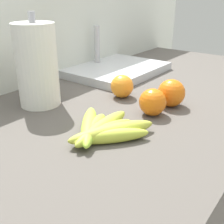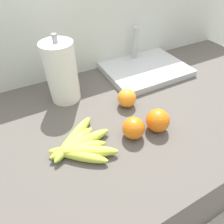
% 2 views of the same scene
% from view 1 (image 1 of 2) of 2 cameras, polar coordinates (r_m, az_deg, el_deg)
% --- Properties ---
extents(counter, '(1.63, 0.76, 0.92)m').
position_cam_1_polar(counter, '(1.18, 4.68, -18.35)').
color(counter, '#514C47').
rests_on(counter, ground).
extents(wall_back, '(2.03, 0.06, 1.30)m').
position_cam_1_polar(wall_back, '(1.29, -10.40, -4.38)').
color(wall_back, silver).
rests_on(wall_back, ground).
extents(banana_bunch, '(0.22, 0.23, 0.04)m').
position_cam_1_polar(banana_bunch, '(0.67, -2.07, -3.70)').
color(banana_bunch, '#BBCA3F').
rests_on(banana_bunch, counter).
extents(orange_back_right, '(0.08, 0.08, 0.08)m').
position_cam_1_polar(orange_back_right, '(0.78, 8.38, 2.03)').
color(orange_back_right, orange).
rests_on(orange_back_right, counter).
extents(orange_right, '(0.08, 0.08, 0.08)m').
position_cam_1_polar(orange_right, '(0.86, 12.13, 3.86)').
color(orange_right, orange).
rests_on(orange_right, counter).
extents(orange_back_left, '(0.08, 0.08, 0.08)m').
position_cam_1_polar(orange_back_left, '(0.91, 2.08, 5.34)').
color(orange_back_left, orange).
rests_on(orange_back_left, counter).
extents(paper_towel_roll, '(0.12, 0.12, 0.27)m').
position_cam_1_polar(paper_towel_roll, '(0.86, -15.20, 9.24)').
color(paper_towel_roll, white).
rests_on(paper_towel_roll, counter).
extents(sink_basin, '(0.41, 0.31, 0.19)m').
position_cam_1_polar(sink_basin, '(1.20, 0.90, 8.85)').
color(sink_basin, '#B7BABF').
rests_on(sink_basin, counter).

